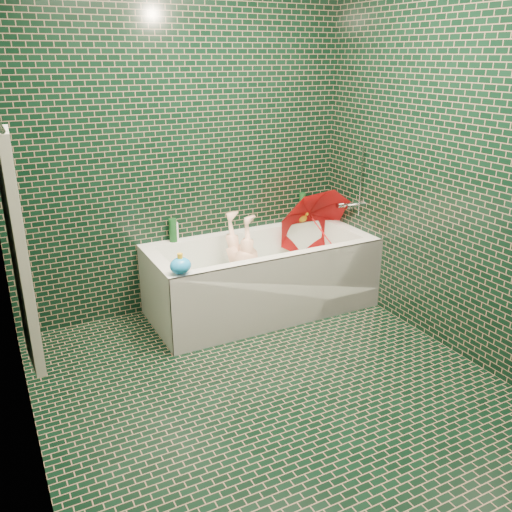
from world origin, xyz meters
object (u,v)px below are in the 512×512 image
umbrella (322,232)px  child (243,274)px  bathtub (262,284)px  rubber_duck (303,217)px  bath_toy (180,266)px

umbrella → child: bearing=-170.1°
bathtub → child: size_ratio=1.81×
rubber_duck → bath_toy: size_ratio=0.73×
child → umbrella: umbrella is taller
umbrella → bath_toy: 1.38m
child → bath_toy: size_ratio=5.69×
umbrella → bath_toy: (-1.33, -0.36, 0.08)m
bath_toy → child: bearing=14.3°
umbrella → rubber_duck: (-0.03, 0.25, 0.06)m
rubber_duck → bath_toy: (-1.30, -0.62, 0.02)m
umbrella → bath_toy: umbrella is taller
bathtub → rubber_duck: rubber_duck is taller
bathtub → bath_toy: size_ratio=10.29×
umbrella → rubber_duck: bearing=104.9°
bath_toy → umbrella: bearing=0.3°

